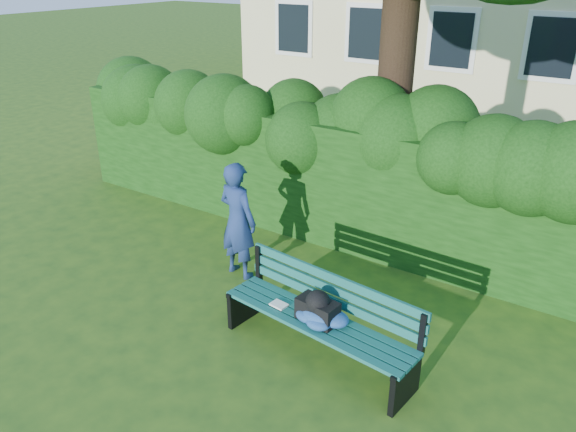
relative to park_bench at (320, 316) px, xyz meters
The scene contains 4 objects.
ground 1.32m from the park_bench, 156.88° to the left, with size 80.00×80.00×0.00m, color #284C16.
hedge 2.93m from the park_bench, 112.67° to the left, with size 10.00×1.00×1.80m.
park_bench is the anchor object (origin of this frame).
man_reading 2.01m from the park_bench, 153.40° to the left, with size 0.58×0.38×1.58m, color navy.
Camera 1 is at (3.52, -4.72, 3.88)m, focal length 35.00 mm.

